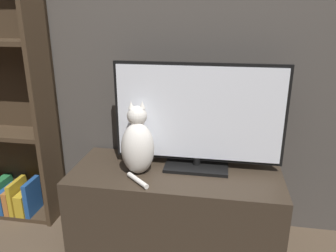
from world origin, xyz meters
TOP-DOWN VIEW (x-y plane):
  - wall_back at (0.00, 1.22)m, footprint 4.80×0.05m
  - tv_stand at (0.00, 0.91)m, footprint 1.26×0.54m
  - tv at (0.12, 0.99)m, footprint 1.01×0.23m
  - cat at (-0.22, 0.86)m, footprint 0.23×0.30m

SIDE VIEW (x-z plane):
  - tv_stand at x=0.00m, z-range 0.00..0.51m
  - cat at x=-0.22m, z-range 0.47..0.90m
  - tv at x=0.12m, z-range 0.50..1.14m
  - wall_back at x=0.00m, z-range 0.00..2.60m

